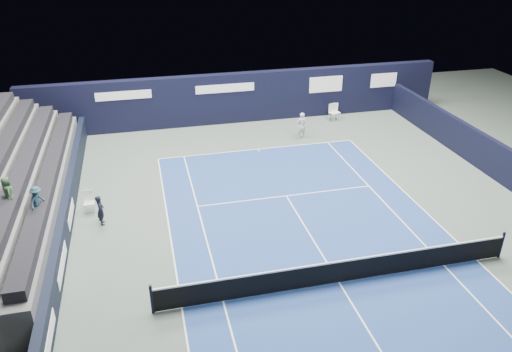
{
  "coord_description": "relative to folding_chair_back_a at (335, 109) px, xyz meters",
  "views": [
    {
      "loc": [
        -6.08,
        -12.78,
        11.2
      ],
      "look_at": [
        -1.48,
        6.22,
        1.3
      ],
      "focal_mm": 35.0,
      "sensor_mm": 36.0,
      "label": 1
    }
  ],
  "objects": [
    {
      "name": "folding_chair_back_b",
      "position": [
        -0.22,
        -0.15,
        -0.07
      ],
      "size": [
        0.61,
        0.6,
        1.07
      ],
      "rotation": [
        0.0,
        0.0,
        0.37
      ],
      "color": "silver",
      "rests_on": "ground"
    },
    {
      "name": "back_sponsor_wall",
      "position": [
        -5.93,
        1.05,
        0.87
      ],
      "size": [
        26.0,
        0.63,
        3.1
      ],
      "color": "black",
      "rests_on": "ground"
    },
    {
      "name": "folding_chair_back_a",
      "position": [
        0.0,
        0.0,
        0.0
      ],
      "size": [
        0.51,
        0.54,
        1.03
      ],
      "rotation": [
        0.0,
        0.0,
        0.13
      ],
      "color": "white",
      "rests_on": "ground"
    },
    {
      "name": "court_surface",
      "position": [
        -5.94,
        -15.45,
        -0.68
      ],
      "size": [
        10.97,
        23.77,
        0.01
      ],
      "primitive_type": "cube",
      "color": "navy",
      "rests_on": "ground"
    },
    {
      "name": "line_judge",
      "position": [
        -14.09,
        -9.52,
        -0.02
      ],
      "size": [
        0.36,
        0.51,
        1.32
      ],
      "primitive_type": "imported",
      "rotation": [
        0.0,
        0.0,
        1.66
      ],
      "color": "black",
      "rests_on": "ground"
    },
    {
      "name": "tennis_player",
      "position": [
        -3.09,
        -2.5,
        0.09
      ],
      "size": [
        0.61,
        0.84,
        1.54
      ],
      "color": "silver",
      "rests_on": "ground"
    },
    {
      "name": "ground",
      "position": [
        -5.94,
        -13.45,
        -0.68
      ],
      "size": [
        48.0,
        48.0,
        0.0
      ],
      "primitive_type": "plane",
      "color": "#48554E",
      "rests_on": "ground"
    },
    {
      "name": "line_judge_chair",
      "position": [
        -14.64,
        -8.35,
        -0.11
      ],
      "size": [
        0.45,
        0.44,
        1.01
      ],
      "rotation": [
        0.0,
        0.0,
        0.02
      ],
      "color": "silver",
      "rests_on": "ground"
    },
    {
      "name": "court_markings",
      "position": [
        -5.94,
        -15.45,
        -0.67
      ],
      "size": [
        11.03,
        23.83,
        0.0
      ],
      "color": "white",
      "rests_on": "court_surface"
    },
    {
      "name": "side_barrier_left",
      "position": [
        -15.44,
        -9.47,
        -0.08
      ],
      "size": [
        0.33,
        22.0,
        1.2
      ],
      "color": "black",
      "rests_on": "ground"
    },
    {
      "name": "tennis_net",
      "position": [
        -5.94,
        -15.45,
        -0.17
      ],
      "size": [
        12.9,
        0.1,
        1.1
      ],
      "color": "black",
      "rests_on": "ground"
    },
    {
      "name": "enclosure_wall_right",
      "position": [
        4.56,
        -9.45,
        0.22
      ],
      "size": [
        0.3,
        22.0,
        1.8
      ],
      "primitive_type": "cube",
      "color": "black",
      "rests_on": "ground"
    }
  ]
}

